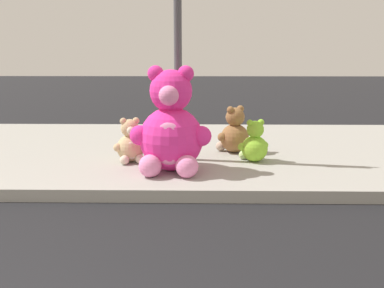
# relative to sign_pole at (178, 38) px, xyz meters

# --- Properties ---
(sidewalk) EXTENTS (28.00, 4.40, 0.15)m
(sidewalk) POSITION_rel_sign_pole_xyz_m (-1.00, 0.80, -1.77)
(sidewalk) COLOR #9E9B93
(sidewalk) RESTS_ON ground_plane
(sign_pole) EXTENTS (0.56, 0.11, 3.20)m
(sign_pole) POSITION_rel_sign_pole_xyz_m (0.00, 0.00, 0.00)
(sign_pole) COLOR #4C4C51
(sign_pole) RESTS_ON sidewalk
(plush_pink_large) EXTENTS (1.04, 0.92, 1.35)m
(plush_pink_large) POSITION_rel_sign_pole_xyz_m (-0.07, -0.59, -1.16)
(plush_pink_large) COLOR #F22D93
(plush_pink_large) RESTS_ON sidewalk
(plush_brown) EXTENTS (0.51, 0.52, 0.72)m
(plush_brown) POSITION_rel_sign_pole_xyz_m (0.83, 0.47, -1.41)
(plush_brown) COLOR olive
(plush_brown) RESTS_ON sidewalk
(plush_white) EXTENTS (0.40, 0.42, 0.58)m
(plush_white) POSITION_rel_sign_pole_xyz_m (-0.30, 0.49, -1.47)
(plush_white) COLOR white
(plush_white) RESTS_ON sidewalk
(plush_tan) EXTENTS (0.47, 0.44, 0.63)m
(plush_tan) POSITION_rel_sign_pole_xyz_m (-0.67, -0.15, -1.45)
(plush_tan) COLOR tan
(plush_tan) RESTS_ON sidewalk
(plush_lime) EXTENTS (0.45, 0.43, 0.60)m
(plush_lime) POSITION_rel_sign_pole_xyz_m (1.07, -0.08, -1.46)
(plush_lime) COLOR #8CD133
(plush_lime) RESTS_ON sidewalk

